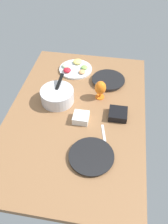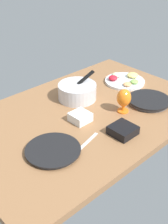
{
  "view_description": "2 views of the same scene",
  "coord_description": "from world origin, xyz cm",
  "px_view_note": "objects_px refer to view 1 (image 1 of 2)",
  "views": [
    {
      "loc": [
        -121.22,
        -26.39,
        127.58
      ],
      "look_at": [
        -3.29,
        -6.3,
        4.17
      ],
      "focal_mm": 37.16,
      "sensor_mm": 36.0,
      "label": 1
    },
    {
      "loc": [
        -109.22,
        -115.86,
        99.08
      ],
      "look_at": [
        -3.88,
        -3.86,
        4.17
      ],
      "focal_mm": 47.19,
      "sensor_mm": 36.0,
      "label": 2
    }
  ],
  "objects_px": {
    "dinner_plate_right": "(108,80)",
    "square_bowl_white": "(81,117)",
    "dinner_plate_left": "(91,156)",
    "fruit_platter": "(75,68)",
    "hurricane_glass_orange": "(100,88)",
    "mixing_bowl": "(57,95)",
    "square_bowl_black": "(118,114)"
  },
  "relations": [
    {
      "from": "square_bowl_white",
      "to": "dinner_plate_right",
      "type": "bearing_deg",
      "value": -17.61
    },
    {
      "from": "dinner_plate_left",
      "to": "square_bowl_white",
      "type": "relative_size",
      "value": 2.61
    },
    {
      "from": "mixing_bowl",
      "to": "square_bowl_white",
      "type": "bearing_deg",
      "value": -128.55
    },
    {
      "from": "fruit_platter",
      "to": "hurricane_glass_orange",
      "type": "bearing_deg",
      "value": -141.39
    },
    {
      "from": "fruit_platter",
      "to": "square_bowl_black",
      "type": "relative_size",
      "value": 2.22
    },
    {
      "from": "square_bowl_white",
      "to": "square_bowl_black",
      "type": "xyz_separation_m",
      "value": [
        0.09,
        -0.27,
        -0.0
      ]
    },
    {
      "from": "dinner_plate_left",
      "to": "fruit_platter",
      "type": "distance_m",
      "value": 0.97
    },
    {
      "from": "mixing_bowl",
      "to": "square_bowl_black",
      "type": "bearing_deg",
      "value": -100.55
    },
    {
      "from": "hurricane_glass_orange",
      "to": "fruit_platter",
      "type": "bearing_deg",
      "value": 38.61
    },
    {
      "from": "dinner_plate_left",
      "to": "fruit_platter",
      "type": "height_order",
      "value": "fruit_platter"
    },
    {
      "from": "mixing_bowl",
      "to": "square_bowl_black",
      "type": "height_order",
      "value": "mixing_bowl"
    },
    {
      "from": "dinner_plate_right",
      "to": "fruit_platter",
      "type": "height_order",
      "value": "fruit_platter"
    },
    {
      "from": "dinner_plate_left",
      "to": "square_bowl_white",
      "type": "distance_m",
      "value": 0.33
    },
    {
      "from": "hurricane_glass_orange",
      "to": "dinner_plate_right",
      "type": "bearing_deg",
      "value": -12.67
    },
    {
      "from": "dinner_plate_left",
      "to": "mixing_bowl",
      "type": "bearing_deg",
      "value": 35.43
    },
    {
      "from": "dinner_plate_right",
      "to": "square_bowl_white",
      "type": "height_order",
      "value": "square_bowl_white"
    },
    {
      "from": "dinner_plate_left",
      "to": "hurricane_glass_orange",
      "type": "height_order",
      "value": "hurricane_glass_orange"
    },
    {
      "from": "hurricane_glass_orange",
      "to": "dinner_plate_left",
      "type": "bearing_deg",
      "value": -178.45
    },
    {
      "from": "dinner_plate_right",
      "to": "mixing_bowl",
      "type": "height_order",
      "value": "mixing_bowl"
    },
    {
      "from": "hurricane_glass_orange",
      "to": "square_bowl_white",
      "type": "relative_size",
      "value": 1.4
    },
    {
      "from": "dinner_plate_right",
      "to": "square_bowl_white",
      "type": "distance_m",
      "value": 0.51
    },
    {
      "from": "fruit_platter",
      "to": "square_bowl_white",
      "type": "distance_m",
      "value": 0.64
    },
    {
      "from": "dinner_plate_right",
      "to": "hurricane_glass_orange",
      "type": "relative_size",
      "value": 1.82
    },
    {
      "from": "square_bowl_black",
      "to": "dinner_plate_left",
      "type": "bearing_deg",
      "value": 160.03
    },
    {
      "from": "fruit_platter",
      "to": "hurricane_glass_orange",
      "type": "xyz_separation_m",
      "value": [
        -0.34,
        -0.27,
        0.08
      ]
    },
    {
      "from": "dinner_plate_left",
      "to": "dinner_plate_right",
      "type": "bearing_deg",
      "value": -2.32
    },
    {
      "from": "fruit_platter",
      "to": "square_bowl_black",
      "type": "height_order",
      "value": "fruit_platter"
    },
    {
      "from": "dinner_plate_right",
      "to": "hurricane_glass_orange",
      "type": "height_order",
      "value": "hurricane_glass_orange"
    },
    {
      "from": "dinner_plate_left",
      "to": "square_bowl_white",
      "type": "bearing_deg",
      "value": 21.78
    },
    {
      "from": "square_bowl_white",
      "to": "mixing_bowl",
      "type": "bearing_deg",
      "value": 51.45
    },
    {
      "from": "mixing_bowl",
      "to": "fruit_platter",
      "type": "bearing_deg",
      "value": -7.26
    },
    {
      "from": "fruit_platter",
      "to": "hurricane_glass_orange",
      "type": "relative_size",
      "value": 1.92
    }
  ]
}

